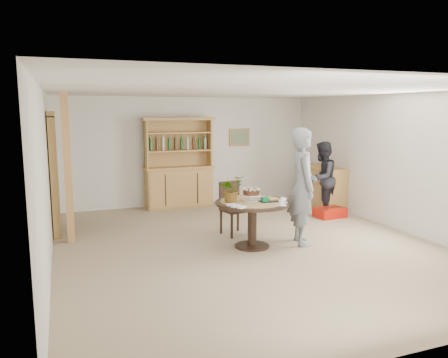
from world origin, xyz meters
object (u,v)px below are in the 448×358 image
(dining_table, at_px, (252,211))
(teen_boy, at_px, (303,186))
(sideboard, at_px, (323,187))
(dining_chair, at_px, (233,205))
(hutch, at_px, (179,177))
(adult_person, at_px, (322,178))
(red_suitcase, at_px, (330,212))

(dining_table, distance_m, teen_boy, 0.93)
(sideboard, xyz_separation_m, teen_boy, (-1.85, -2.21, 0.49))
(dining_table, distance_m, dining_chair, 0.83)
(hutch, distance_m, dining_chair, 2.54)
(hutch, height_order, dining_chair, hutch)
(adult_person, height_order, red_suitcase, adult_person)
(sideboard, bearing_deg, dining_table, -142.02)
(dining_table, xyz_separation_m, teen_boy, (0.85, -0.10, 0.36))
(hutch, distance_m, adult_person, 3.20)
(dining_table, height_order, adult_person, adult_person)
(teen_boy, relative_size, red_suitcase, 3.04)
(hutch, height_order, adult_person, hutch)
(dining_table, bearing_deg, hutch, 95.85)
(dining_table, bearing_deg, red_suitcase, 28.30)
(sideboard, bearing_deg, adult_person, -125.38)
(dining_chair, distance_m, teen_boy, 1.34)
(dining_table, bearing_deg, teen_boy, -6.71)
(dining_table, relative_size, red_suitcase, 1.90)
(hutch, xyz_separation_m, red_suitcase, (2.67, -2.09, -0.59))
(red_suitcase, bearing_deg, dining_table, -156.80)
(adult_person, bearing_deg, sideboard, -159.07)
(teen_boy, bearing_deg, sideboard, -24.12)
(sideboard, xyz_separation_m, red_suitcase, (-0.37, -0.85, -0.37))
(teen_boy, height_order, red_suitcase, teen_boy)
(teen_boy, relative_size, adult_person, 1.24)
(hutch, height_order, sideboard, hutch)
(dining_chair, xyz_separation_m, teen_boy, (0.86, -0.93, 0.43))
(sideboard, xyz_separation_m, adult_person, (-0.36, -0.51, 0.30))
(hutch, bearing_deg, teen_boy, -70.92)
(adult_person, bearing_deg, hutch, -66.80)
(red_suitcase, bearing_deg, hutch, 136.81)
(dining_table, distance_m, red_suitcase, 2.69)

